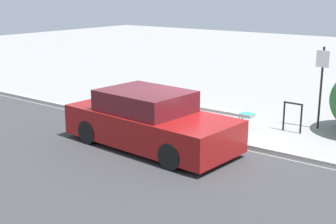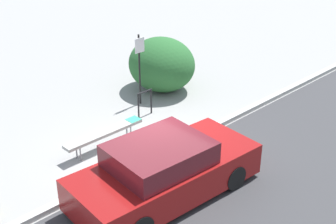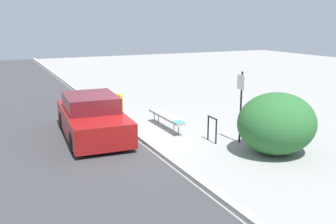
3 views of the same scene
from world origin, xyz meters
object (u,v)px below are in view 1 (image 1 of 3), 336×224
object	(u,v)px
sign_post	(321,80)
fire_hydrant	(113,98)
bike_rack	(293,114)
parked_car_near	(150,121)
bench	(216,110)

from	to	relation	value
sign_post	fire_hydrant	world-z (taller)	sign_post
bike_rack	parked_car_near	distance (m)	4.06
bike_rack	fire_hydrant	xyz separation A→B (m)	(-5.57, -1.23, -0.09)
parked_car_near	bike_rack	bearing A→B (deg)	58.81
sign_post	parked_car_near	distance (m)	4.98
bench	bike_rack	xyz separation A→B (m)	(2.03, 0.69, 0.06)
bench	fire_hydrant	bearing A→B (deg)	-171.66
bench	bike_rack	bearing A→B (deg)	18.55
fire_hydrant	parked_car_near	bearing A→B (deg)	-32.80
bike_rack	sign_post	xyz separation A→B (m)	(0.46, 0.74, 0.88)
bench	bike_rack	world-z (taller)	bike_rack
bike_rack	sign_post	world-z (taller)	sign_post
bench	sign_post	size ratio (longest dim) A/B	1.04
bench	bike_rack	distance (m)	2.14
bench	sign_post	bearing A→B (deg)	29.69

